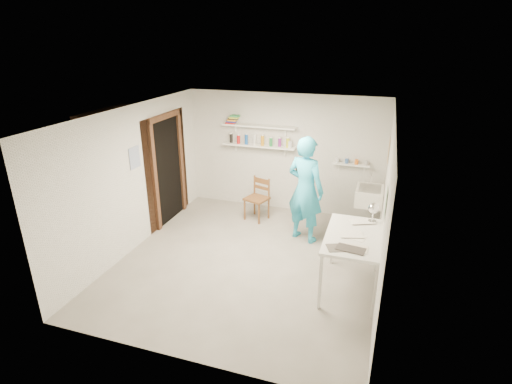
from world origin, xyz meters
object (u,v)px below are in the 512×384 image
(wall_clock, at_px, (304,168))
(desk_lamp, at_px, (374,208))
(belfast_sink, at_px, (369,196))
(work_table, at_px, (352,262))
(man, at_px, (305,190))
(wooden_chair, at_px, (257,199))

(wall_clock, xyz_separation_m, desk_lamp, (1.24, -0.98, -0.18))
(belfast_sink, xyz_separation_m, work_table, (-0.11, -1.97, -0.27))
(wall_clock, xyz_separation_m, work_table, (1.02, -1.49, -0.83))
(man, relative_size, wooden_chair, 2.16)
(wall_clock, bearing_deg, wooden_chair, -177.52)
(wall_clock, bearing_deg, man, -48.67)
(belfast_sink, distance_m, wooden_chair, 2.13)
(wooden_chair, xyz_separation_m, desk_lamp, (2.21, -1.30, 0.64))
(man, height_order, wall_clock, man)
(belfast_sink, relative_size, man, 0.32)
(work_table, bearing_deg, wall_clock, 124.42)
(wooden_chair, bearing_deg, desk_lamp, -12.08)
(man, distance_m, desk_lamp, 1.40)
(man, distance_m, wooden_chair, 1.28)
(wall_clock, distance_m, work_table, 1.99)
(belfast_sink, bearing_deg, work_table, -93.20)
(wall_clock, height_order, desk_lamp, wall_clock)
(wooden_chair, height_order, work_table, wooden_chair)
(desk_lamp, bearing_deg, wooden_chair, 149.52)
(work_table, bearing_deg, wooden_chair, 137.75)
(belfast_sink, bearing_deg, man, -147.29)
(belfast_sink, xyz_separation_m, wooden_chair, (-2.11, -0.15, -0.26))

